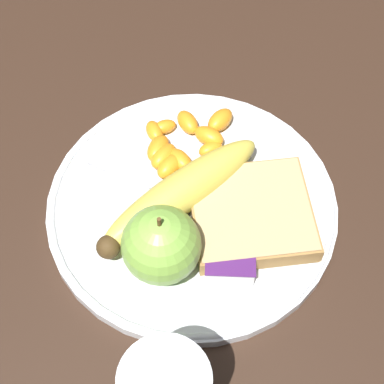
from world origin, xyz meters
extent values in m
plane|color=#332116|center=(0.00, 0.00, 0.00)|extent=(3.00, 3.00, 0.00)
cylinder|color=silver|center=(0.00, 0.00, 0.01)|extent=(0.28, 0.28, 0.01)
torus|color=silver|center=(0.00, 0.00, 0.01)|extent=(0.28, 0.28, 0.01)
sphere|color=#84BC47|center=(-0.02, -0.07, 0.05)|extent=(0.07, 0.07, 0.07)
cylinder|color=brown|center=(-0.02, -0.07, 0.09)|extent=(0.00, 0.00, 0.01)
ellipsoid|color=#E0CC4C|center=(-0.01, 0.00, 0.03)|extent=(0.16, 0.15, 0.04)
sphere|color=#473319|center=(-0.07, -0.06, 0.03)|extent=(0.02, 0.02, 0.02)
cube|color=olive|center=(0.06, -0.02, 0.02)|extent=(0.13, 0.12, 0.02)
cube|color=tan|center=(0.06, -0.02, 0.02)|extent=(0.12, 0.12, 0.02)
cube|color=#B2B2B7|center=(-0.05, 0.02, 0.01)|extent=(0.11, 0.06, 0.00)
cube|color=#B2B2B7|center=(0.02, -0.01, 0.01)|extent=(0.05, 0.04, 0.00)
cube|color=silver|center=(0.04, -0.07, 0.02)|extent=(0.04, 0.03, 0.02)
cube|color=#4C1E60|center=(0.04, -0.07, 0.03)|extent=(0.04, 0.04, 0.00)
ellipsoid|color=orange|center=(-0.03, 0.05, 0.02)|extent=(0.03, 0.04, 0.02)
ellipsoid|color=orange|center=(-0.03, 0.09, 0.02)|extent=(0.03, 0.02, 0.01)
ellipsoid|color=orange|center=(-0.01, 0.04, 0.02)|extent=(0.04, 0.04, 0.02)
ellipsoid|color=orange|center=(-0.04, 0.06, 0.02)|extent=(0.03, 0.04, 0.02)
ellipsoid|color=orange|center=(-0.02, 0.04, 0.02)|extent=(0.03, 0.04, 0.02)
ellipsoid|color=orange|center=(0.03, 0.10, 0.02)|extent=(0.04, 0.04, 0.02)
ellipsoid|color=orange|center=(-0.01, 0.09, 0.02)|extent=(0.03, 0.04, 0.02)
ellipsoid|color=orange|center=(0.01, 0.08, 0.02)|extent=(0.04, 0.03, 0.02)
ellipsoid|color=orange|center=(0.02, 0.06, 0.02)|extent=(0.03, 0.03, 0.01)
ellipsoid|color=orange|center=(-0.04, 0.08, 0.02)|extent=(0.03, 0.03, 0.01)
camera|label=1|loc=(0.01, -0.33, 0.53)|focal=60.00mm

